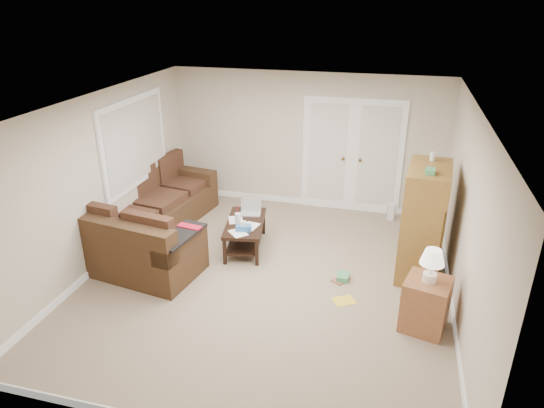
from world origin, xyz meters
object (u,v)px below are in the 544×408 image
(side_cabinet, at_px, (426,300))
(tv_armoire, at_px, (423,221))
(sectional_sofa, at_px, (146,223))
(coffee_table, at_px, (246,233))

(side_cabinet, bearing_deg, tv_armoire, 106.65)
(sectional_sofa, height_order, side_cabinet, side_cabinet)
(coffee_table, relative_size, tv_armoire, 0.70)
(coffee_table, xyz_separation_m, tv_armoire, (2.64, -0.08, 0.57))
(sectional_sofa, xyz_separation_m, side_cabinet, (4.28, -1.10, 0.02))
(sectional_sofa, relative_size, side_cabinet, 3.08)
(coffee_table, xyz_separation_m, side_cabinet, (2.69, -1.38, 0.13))
(coffee_table, bearing_deg, sectional_sofa, 179.99)
(coffee_table, distance_m, side_cabinet, 3.03)
(tv_armoire, relative_size, side_cabinet, 1.62)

